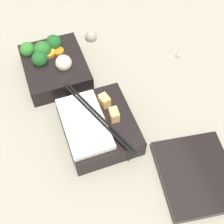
{
  "coord_description": "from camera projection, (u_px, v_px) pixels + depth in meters",
  "views": [
    {
      "loc": [
        0.45,
        -0.07,
        0.59
      ],
      "look_at": [
        0.09,
        0.06,
        0.04
      ],
      "focal_mm": 50.0,
      "sensor_mm": 36.0,
      "label": 1
    }
  ],
  "objects": [
    {
      "name": "bento_tray_rice",
      "position": [
        98.0,
        126.0,
        0.66
      ],
      "size": [
        0.21,
        0.15,
        0.07
      ],
      "color": "black",
      "rests_on": "ground_plane"
    },
    {
      "name": "bento_tray_vegetable",
      "position": [
        53.0,
        65.0,
        0.76
      ],
      "size": [
        0.17,
        0.15,
        0.08
      ],
      "color": "black",
      "rests_on": "ground_plane"
    },
    {
      "name": "ground_plane",
      "position": [
        77.0,
        102.0,
        0.74
      ],
      "size": [
        3.0,
        3.0,
        0.0
      ],
      "primitive_type": "plane",
      "color": "gray"
    },
    {
      "name": "bento_lid",
      "position": [
        196.0,
        174.0,
        0.62
      ],
      "size": [
        0.19,
        0.17,
        0.02
      ],
      "primitive_type": "cube",
      "rotation": [
        0.0,
        0.0,
        -0.15
      ],
      "color": "black",
      "rests_on": "ground_plane"
    },
    {
      "name": "pebble_3",
      "position": [
        91.0,
        37.0,
        0.85
      ],
      "size": [
        0.03,
        0.03,
        0.03
      ],
      "primitive_type": "sphere",
      "color": "gray",
      "rests_on": "ground_plane"
    },
    {
      "name": "pebble_2",
      "position": [
        178.0,
        55.0,
        0.82
      ],
      "size": [
        0.01,
        0.01,
        0.01
      ],
      "primitive_type": "sphere",
      "color": "gray",
      "rests_on": "ground_plane"
    }
  ]
}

